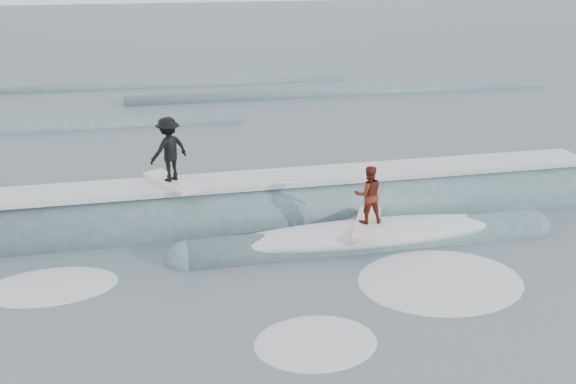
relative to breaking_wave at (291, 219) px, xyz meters
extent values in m
plane|color=#3B4C57|center=(-0.25, -2.79, -0.04)|extent=(160.00, 160.00, 0.00)
cylinder|color=#3C5E65|center=(-0.25, 0.30, -0.04)|extent=(19.72, 2.12, 2.12)
cylinder|color=#3C5E65|center=(1.55, -1.90, -0.04)|extent=(9.00, 1.03, 1.03)
sphere|color=#3C5E65|center=(-2.95, -1.90, -0.04)|extent=(1.03, 1.03, 1.03)
sphere|color=#3C5E65|center=(6.05, -1.90, -0.04)|extent=(1.03, 1.03, 1.03)
cube|color=silver|center=(-0.25, 0.30, 1.09)|extent=(18.00, 1.30, 0.14)
ellipsoid|color=silver|center=(1.55, -1.90, 0.26)|extent=(7.60, 1.30, 0.60)
cube|color=silver|center=(-3.16, 0.30, 1.21)|extent=(1.43, 2.02, 0.10)
imported|color=black|center=(-3.16, 0.30, 2.10)|extent=(1.25, 1.11, 1.67)
cube|color=silver|center=(1.49, -1.90, 0.52)|extent=(1.32, 2.05, 0.10)
imported|color=#5B1C11|center=(1.49, -1.90, 1.30)|extent=(0.73, 0.58, 1.46)
ellipsoid|color=silver|center=(2.50, -4.04, -0.04)|extent=(3.85, 2.63, 0.10)
ellipsoid|color=silver|center=(-5.97, -2.47, -0.04)|extent=(2.93, 2.00, 0.10)
ellipsoid|color=silver|center=(-0.82, -5.78, -0.04)|extent=(2.77, 1.89, 0.10)
cylinder|color=#3C5E65|center=(6.21, 15.21, -0.04)|extent=(22.00, 0.80, 0.80)
cylinder|color=#3C5E65|center=(-3.70, 19.21, -0.04)|extent=(22.00, 0.60, 0.60)
camera|label=1|loc=(-3.50, -15.70, 6.89)|focal=40.00mm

